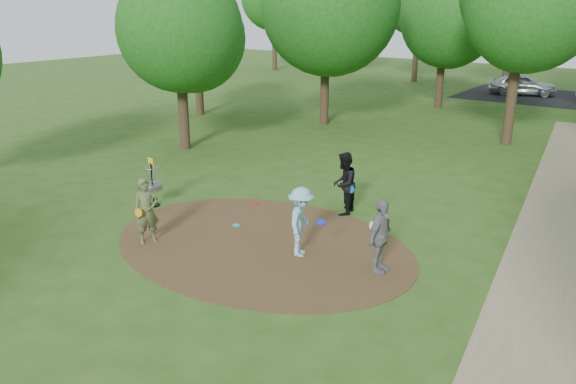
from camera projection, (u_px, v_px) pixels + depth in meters
The scene contains 13 objects.
ground at pixel (261, 244), 14.69m from camera, with size 100.00×100.00×0.00m, color #2D5119.
dirt_clearing at pixel (261, 243), 14.69m from camera, with size 8.40×8.40×0.02m, color #47301C.
footpath at pixel (542, 283), 12.60m from camera, with size 2.00×40.00×0.01m, color #8C7A5B.
parking_lot at pixel (573, 100), 36.55m from camera, with size 14.00×8.00×0.01m, color black.
player_observer_with_disc at pixel (146, 211), 14.49m from camera, with size 0.67×0.76×1.76m.
player_throwing_with_disc at pixel (301, 222), 13.76m from camera, with size 1.26×1.31×1.77m.
player_walking_with_disc at pixel (344, 184), 16.48m from camera, with size 0.91×1.06×1.88m.
player_waiting_with_disc at pixel (380, 237), 12.88m from camera, with size 0.53×1.06×1.77m.
disc_ground_cyan at pixel (236, 225), 15.83m from camera, with size 0.22×0.22×0.02m, color #19B8CE.
disc_ground_red at pixel (255, 204), 17.49m from camera, with size 0.22×0.22×0.02m, color red.
car_left at pixel (522, 84), 38.10m from camera, with size 1.73×4.29×1.46m, color #ACB0B4.
disc_golf_basket at pixel (152, 179), 17.15m from camera, with size 0.63×0.63×1.54m.
tree_ring at pixel (502, 21), 19.45m from camera, with size 37.32×45.85×9.87m.
Camera 1 is at (8.52, -10.48, 5.98)m, focal length 35.00 mm.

